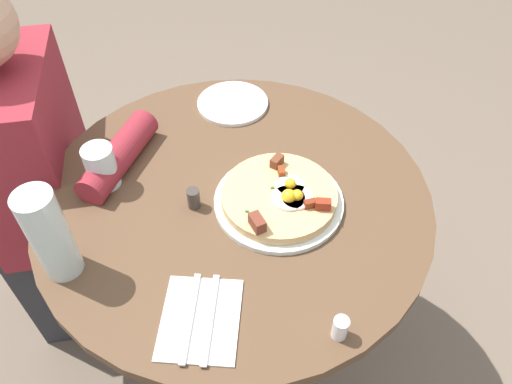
{
  "coord_description": "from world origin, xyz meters",
  "views": [
    {
      "loc": [
        -0.74,
        0.08,
        1.54
      ],
      "look_at": [
        -0.02,
        -0.05,
        0.75
      ],
      "focal_mm": 34.73,
      "sensor_mm": 36.0,
      "label": 1
    }
  ],
  "objects_px": {
    "water_bottle": "(50,235)",
    "fork": "(190,317)",
    "breakfast_pizza": "(280,196)",
    "knife": "(210,318)",
    "salt_shaker": "(340,328)",
    "bread_plate": "(233,103)",
    "dining_table": "(236,241)",
    "water_glass": "(101,167)",
    "person_seated": "(51,201)",
    "pepper_shaker": "(194,198)",
    "pizza_plate": "(279,201)"
  },
  "relations": [
    {
      "from": "breakfast_pizza",
      "to": "knife",
      "type": "relative_size",
      "value": 1.39
    },
    {
      "from": "person_seated",
      "to": "knife",
      "type": "height_order",
      "value": "person_seated"
    },
    {
      "from": "fork",
      "to": "pepper_shaker",
      "type": "bearing_deg",
      "value": -172.66
    },
    {
      "from": "dining_table",
      "to": "person_seated",
      "type": "height_order",
      "value": "person_seated"
    },
    {
      "from": "pepper_shaker",
      "to": "fork",
      "type": "bearing_deg",
      "value": 173.02
    },
    {
      "from": "breakfast_pizza",
      "to": "fork",
      "type": "distance_m",
      "value": 0.32
    },
    {
      "from": "bread_plate",
      "to": "water_glass",
      "type": "distance_m",
      "value": 0.4
    },
    {
      "from": "water_glass",
      "to": "pizza_plate",
      "type": "bearing_deg",
      "value": -109.19
    },
    {
      "from": "pepper_shaker",
      "to": "bread_plate",
      "type": "bearing_deg",
      "value": -21.55
    },
    {
      "from": "pizza_plate",
      "to": "bread_plate",
      "type": "bearing_deg",
      "value": 7.36
    },
    {
      "from": "breakfast_pizza",
      "to": "bread_plate",
      "type": "xyz_separation_m",
      "value": [
        0.37,
        0.05,
        -0.02
      ]
    },
    {
      "from": "bread_plate",
      "to": "salt_shaker",
      "type": "bearing_deg",
      "value": -172.83
    },
    {
      "from": "bread_plate",
      "to": "water_glass",
      "type": "bearing_deg",
      "value": 126.0
    },
    {
      "from": "dining_table",
      "to": "water_bottle",
      "type": "relative_size",
      "value": 4.27
    },
    {
      "from": "person_seated",
      "to": "pepper_shaker",
      "type": "distance_m",
      "value": 0.55
    },
    {
      "from": "person_seated",
      "to": "breakfast_pizza",
      "type": "height_order",
      "value": "person_seated"
    },
    {
      "from": "pepper_shaker",
      "to": "dining_table",
      "type": "bearing_deg",
      "value": -76.58
    },
    {
      "from": "dining_table",
      "to": "person_seated",
      "type": "relative_size",
      "value": 0.77
    },
    {
      "from": "knife",
      "to": "water_glass",
      "type": "relative_size",
      "value": 1.76
    },
    {
      "from": "dining_table",
      "to": "bread_plate",
      "type": "xyz_separation_m",
      "value": [
        0.32,
        -0.04,
        0.18
      ]
    },
    {
      "from": "bread_plate",
      "to": "salt_shaker",
      "type": "height_order",
      "value": "salt_shaker"
    },
    {
      "from": "breakfast_pizza",
      "to": "knife",
      "type": "bearing_deg",
      "value": 144.08
    },
    {
      "from": "bread_plate",
      "to": "pepper_shaker",
      "type": "distance_m",
      "value": 0.36
    },
    {
      "from": "water_glass",
      "to": "water_bottle",
      "type": "relative_size",
      "value": 0.5
    },
    {
      "from": "water_bottle",
      "to": "fork",
      "type": "bearing_deg",
      "value": -123.78
    },
    {
      "from": "knife",
      "to": "salt_shaker",
      "type": "bearing_deg",
      "value": 86.9
    },
    {
      "from": "water_glass",
      "to": "salt_shaker",
      "type": "bearing_deg",
      "value": -137.65
    },
    {
      "from": "fork",
      "to": "water_bottle",
      "type": "bearing_deg",
      "value": -109.45
    },
    {
      "from": "fork",
      "to": "pepper_shaker",
      "type": "xyz_separation_m",
      "value": [
        0.27,
        -0.03,
        0.02
      ]
    },
    {
      "from": "dining_table",
      "to": "salt_shaker",
      "type": "xyz_separation_m",
      "value": [
        -0.37,
        -0.13,
        0.2
      ]
    },
    {
      "from": "pizza_plate",
      "to": "salt_shaker",
      "type": "height_order",
      "value": "salt_shaker"
    },
    {
      "from": "dining_table",
      "to": "water_glass",
      "type": "distance_m",
      "value": 0.37
    },
    {
      "from": "fork",
      "to": "salt_shaker",
      "type": "height_order",
      "value": "salt_shaker"
    },
    {
      "from": "person_seated",
      "to": "fork",
      "type": "relative_size",
      "value": 6.31
    },
    {
      "from": "breakfast_pizza",
      "to": "pepper_shaker",
      "type": "height_order",
      "value": "breakfast_pizza"
    },
    {
      "from": "salt_shaker",
      "to": "person_seated",
      "type": "bearing_deg",
      "value": 44.03
    },
    {
      "from": "knife",
      "to": "pepper_shaker",
      "type": "relative_size",
      "value": 3.79
    },
    {
      "from": "dining_table",
      "to": "pepper_shaker",
      "type": "xyz_separation_m",
      "value": [
        -0.02,
        0.09,
        0.2
      ]
    },
    {
      "from": "person_seated",
      "to": "bread_plate",
      "type": "distance_m",
      "value": 0.58
    },
    {
      "from": "knife",
      "to": "water_glass",
      "type": "distance_m",
      "value": 0.43
    },
    {
      "from": "salt_shaker",
      "to": "bread_plate",
      "type": "bearing_deg",
      "value": 7.17
    },
    {
      "from": "pizza_plate",
      "to": "pepper_shaker",
      "type": "height_order",
      "value": "pepper_shaker"
    },
    {
      "from": "breakfast_pizza",
      "to": "fork",
      "type": "bearing_deg",
      "value": 138.14
    },
    {
      "from": "pizza_plate",
      "to": "fork",
      "type": "distance_m",
      "value": 0.32
    },
    {
      "from": "bread_plate",
      "to": "dining_table",
      "type": "bearing_deg",
      "value": 172.0
    },
    {
      "from": "person_seated",
      "to": "water_bottle",
      "type": "relative_size",
      "value": 5.54
    },
    {
      "from": "bread_plate",
      "to": "pepper_shaker",
      "type": "xyz_separation_m",
      "value": [
        -0.34,
        0.13,
        0.02
      ]
    },
    {
      "from": "salt_shaker",
      "to": "pepper_shaker",
      "type": "distance_m",
      "value": 0.41
    },
    {
      "from": "breakfast_pizza",
      "to": "pizza_plate",
      "type": "bearing_deg",
      "value": 45.01
    },
    {
      "from": "pizza_plate",
      "to": "fork",
      "type": "relative_size",
      "value": 1.56
    }
  ]
}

